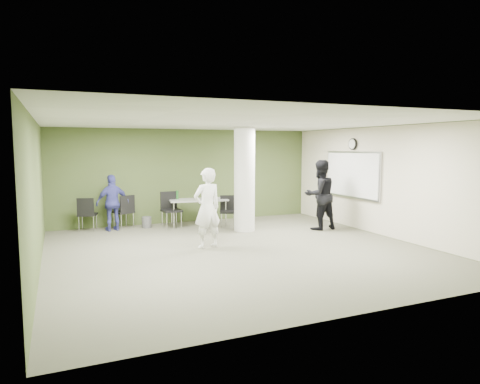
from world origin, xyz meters
name	(u,v)px	position (x,y,z in m)	size (l,w,h in m)	color
floor	(240,250)	(0.00, 0.00, 0.00)	(8.00, 8.00, 0.00)	#4E4D3D
ceiling	(240,122)	(0.00, 0.00, 2.80)	(8.00, 8.00, 0.00)	white
wall_back	(188,176)	(0.00, 4.00, 1.40)	(8.00, 0.02, 2.80)	#455427
wall_left	(36,195)	(-4.00, 0.00, 1.40)	(0.02, 8.00, 2.80)	#455427
wall_right_cream	(384,181)	(4.00, 0.00, 1.40)	(0.02, 8.00, 2.80)	beige
column	(244,179)	(1.00, 2.00, 1.40)	(0.56, 0.56, 2.80)	silver
whiteboard	(352,175)	(3.92, 1.20, 1.50)	(0.05, 2.30, 1.30)	silver
wall_clock	(353,144)	(3.92, 1.20, 2.35)	(0.06, 0.32, 0.32)	black
folding_table	(198,201)	(0.05, 3.15, 0.73)	(1.73, 0.95, 1.03)	#9A9A94
wastebasket	(147,222)	(-1.37, 3.48, 0.15)	(0.27, 0.27, 0.31)	#4C4C4C
chair_back_left	(87,212)	(-2.95, 3.57, 0.54)	(0.57, 0.57, 0.92)	black
chair_back_right	(125,209)	(-1.94, 3.57, 0.55)	(0.61, 0.61, 0.94)	black
chair_table_left	(170,207)	(-0.74, 3.23, 0.60)	(0.54, 0.54, 1.02)	black
chair_table_right	(228,209)	(0.80, 2.75, 0.52)	(0.57, 0.57, 0.89)	black
woman_white	(207,208)	(-0.58, 0.50, 0.90)	(0.66, 0.43, 1.80)	white
man_black	(320,195)	(2.97, 1.34, 0.96)	(0.93, 0.73, 1.92)	black
man_blue	(113,203)	(-2.29, 3.40, 0.77)	(0.90, 0.37, 1.53)	#393B8E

